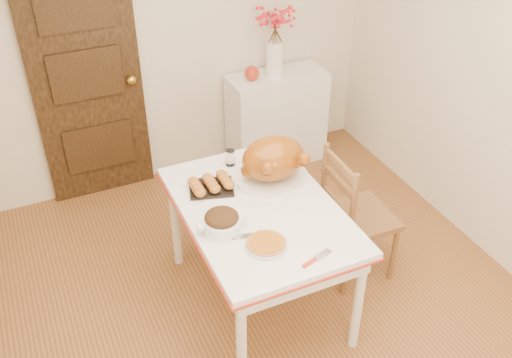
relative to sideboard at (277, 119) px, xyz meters
name	(u,v)px	position (x,y,z in m)	size (l,w,h in m)	color
floor	(276,320)	(-0.87, -1.78, -0.43)	(3.50, 4.00, 0.00)	brown
wall_back	(170,39)	(-0.87, 0.22, 0.82)	(3.50, 0.00, 2.50)	beige
door_back	(87,81)	(-1.57, 0.19, 0.60)	(0.85, 0.06, 2.06)	black
sideboard	(277,119)	(0.00, 0.00, 0.00)	(0.86, 0.38, 0.86)	white
kitchen_table	(259,256)	(-0.89, -1.57, -0.02)	(0.93, 1.35, 0.81)	white
chair_oak	(360,214)	(-0.13, -1.57, 0.08)	(0.45, 0.45, 1.01)	brown
berry_vase	(275,41)	(-0.03, 0.00, 0.74)	(0.32, 0.32, 0.63)	white
apple	(252,73)	(-0.24, 0.00, 0.49)	(0.13, 0.13, 0.13)	#B42A19
turkey_platter	(273,161)	(-0.69, -1.34, 0.53)	(0.48, 0.39, 0.30)	brown
pumpkin_pie	(266,244)	(-1.01, -1.91, 0.40)	(0.23, 0.23, 0.05)	#AB5E13
stuffing_dish	(222,221)	(-1.18, -1.66, 0.44)	(0.30, 0.23, 0.12)	#3D2613
rolls_tray	(211,184)	(-1.10, -1.27, 0.42)	(0.28, 0.22, 0.07)	#B7661F
pie_server	(317,258)	(-0.80, -2.12, 0.39)	(0.21, 0.06, 0.01)	silver
carving_knife	(240,237)	(-1.11, -1.78, 0.39)	(0.24, 0.06, 0.01)	silver
drinking_glass	(230,158)	(-0.88, -1.06, 0.44)	(0.07, 0.07, 0.11)	white
shaker_pair	(275,147)	(-0.53, -1.05, 0.43)	(0.09, 0.04, 0.09)	white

